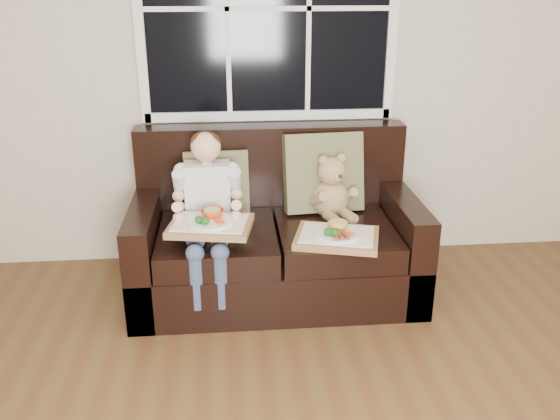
{
  "coord_description": "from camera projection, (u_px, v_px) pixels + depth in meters",
  "views": [
    {
      "loc": [
        -0.39,
        -1.31,
        1.82
      ],
      "look_at": [
        -0.1,
        1.85,
        0.58
      ],
      "focal_mm": 38.0,
      "sensor_mm": 36.0,
      "label": 1
    }
  ],
  "objects": [
    {
      "name": "tray_right",
      "position": [
        337.0,
        236.0,
        3.3
      ],
      "size": [
        0.53,
        0.46,
        0.1
      ],
      "rotation": [
        0.0,
        0.0,
        -0.27
      ],
      "color": "#9F7648",
      "rests_on": "loveseat"
    },
    {
      "name": "pillow_right",
      "position": [
        323.0,
        172.0,
        3.69
      ],
      "size": [
        0.51,
        0.26,
        0.5
      ],
      "rotation": [
        -0.21,
        0.0,
        0.09
      ],
      "color": "#696841",
      "rests_on": "loveseat"
    },
    {
      "name": "loveseat",
      "position": [
        275.0,
        241.0,
        3.66
      ],
      "size": [
        1.7,
        0.92,
        0.96
      ],
      "color": "black",
      "rests_on": "ground"
    },
    {
      "name": "room_walls",
      "position": [
        399.0,
        87.0,
        1.33
      ],
      "size": [
        4.52,
        5.02,
        2.71
      ],
      "color": "beige",
      "rests_on": "ground"
    },
    {
      "name": "child",
      "position": [
        208.0,
        199.0,
        3.39
      ],
      "size": [
        0.38,
        0.6,
        0.87
      ],
      "color": "silver",
      "rests_on": "loveseat"
    },
    {
      "name": "teddy_bear",
      "position": [
        331.0,
        191.0,
        3.61
      ],
      "size": [
        0.28,
        0.34,
        0.41
      ],
      "rotation": [
        0.0,
        0.0,
        0.32
      ],
      "color": "tan",
      "rests_on": "loveseat"
    },
    {
      "name": "pillow_left",
      "position": [
        217.0,
        183.0,
        3.65
      ],
      "size": [
        0.4,
        0.2,
        0.4
      ],
      "rotation": [
        -0.21,
        0.0,
        0.05
      ],
      "color": "#696841",
      "rests_on": "loveseat"
    },
    {
      "name": "tray_left",
      "position": [
        211.0,
        224.0,
        3.22
      ],
      "size": [
        0.49,
        0.41,
        0.1
      ],
      "rotation": [
        0.0,
        0.0,
        -0.18
      ],
      "color": "#9F7648",
      "rests_on": "child"
    },
    {
      "name": "window_back",
      "position": [
        268.0,
        8.0,
        3.6
      ],
      "size": [
        1.62,
        0.04,
        1.37
      ],
      "color": "black",
      "rests_on": "room_walls"
    }
  ]
}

